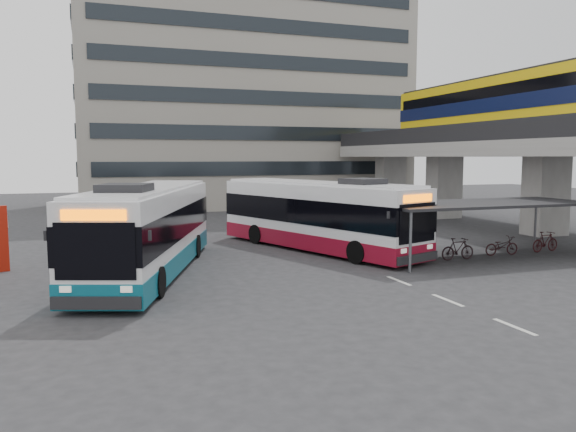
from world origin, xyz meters
name	(u,v)px	position (x,y,z in m)	size (l,w,h in m)	color
ground	(337,286)	(0.00, 0.00, 0.00)	(120.00, 120.00, 0.00)	#28282B
viaduct	(500,131)	(17.00, 12.06, 6.23)	(8.00, 32.00, 9.68)	gray
bike_shelter	(480,222)	(8.45, 3.00, 1.64)	(10.00, 4.00, 2.54)	#595B60
office_block	(240,75)	(6.00, 36.00, 12.50)	(30.00, 15.00, 25.00)	gray
road_markings	(448,300)	(2.50, -3.00, 0.01)	(0.15, 7.60, 0.01)	beige
bus_main	(317,216)	(2.37, 7.62, 1.68)	(6.63, 12.39, 3.61)	white
bus_teal	(149,230)	(-6.02, 4.57, 1.71)	(6.71, 12.60, 3.68)	white
pedestrian	(159,266)	(-6.08, 1.08, 0.92)	(0.67, 0.44, 1.85)	black
sign_totem_north	(1,238)	(-11.58, 6.85, 1.36)	(0.57, 0.27, 2.64)	#AB190A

